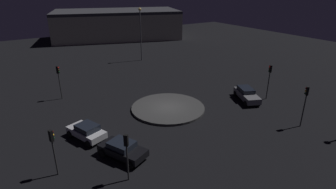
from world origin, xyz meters
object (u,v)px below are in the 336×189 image
object	(u,v)px
car_grey	(247,94)
traffic_light_east	(269,75)
car_black	(122,149)
store_building	(117,24)
traffic_light_west	(53,144)
traffic_light_northwest	(59,76)
streetlamp_north	(140,28)
car_silver	(87,131)
traffic_light_southwest	(127,148)
traffic_light_southeast	(306,99)

from	to	relation	value
car_grey	traffic_light_east	bearing A→B (deg)	89.89
car_black	store_building	world-z (taller)	store_building
car_grey	store_building	bearing A→B (deg)	-159.72
traffic_light_west	store_building	xyz separation A→B (m)	(26.02, 50.89, 0.83)
traffic_light_northwest	streetlamp_north	size ratio (longest dim) A/B	0.45
traffic_light_west	traffic_light_northwest	xyz separation A→B (m)	(3.64, 15.25, 0.29)
car_silver	streetlamp_north	size ratio (longest dim) A/B	0.45
car_grey	car_black	bearing A→B (deg)	-57.13
store_building	traffic_light_southwest	bearing A→B (deg)	86.42
traffic_light_southeast	traffic_light_west	size ratio (longest dim) A/B	1.12
traffic_light_northwest	store_building	distance (m)	42.09
car_black	traffic_light_east	size ratio (longest dim) A/B	1.03
car_grey	traffic_light_northwest	xyz separation A→B (m)	(-19.62, 12.82, 2.27)
traffic_light_southeast	traffic_light_northwest	bearing A→B (deg)	2.13
car_black	streetlamp_north	size ratio (longest dim) A/B	0.47
traffic_light_west	streetlamp_north	bearing A→B (deg)	29.88
traffic_light_northwest	traffic_light_southeast	bearing A→B (deg)	-2.20
traffic_light_east	traffic_light_west	size ratio (longest dim) A/B	1.14
streetlamp_north	traffic_light_southwest	bearing A→B (deg)	-118.68
traffic_light_southwest	store_building	size ratio (longest dim) A/B	0.11
car_silver	traffic_light_west	xyz separation A→B (m)	(-3.50, -4.08, 2.01)
store_building	car_grey	bearing A→B (deg)	104.88
car_black	traffic_light_southeast	xyz separation A→B (m)	(17.67, -4.79, 2.33)
car_grey	traffic_light_northwest	world-z (taller)	traffic_light_northwest
car_grey	car_black	world-z (taller)	car_grey
car_silver	streetlamp_north	xyz separation A→B (m)	(17.35, 22.59, 5.38)
traffic_light_west	traffic_light_east	bearing A→B (deg)	-19.09
traffic_light_southwest	traffic_light_west	world-z (taller)	same
traffic_light_southeast	streetlamp_north	distance (m)	32.20
traffic_light_southeast	traffic_light_northwest	size ratio (longest dim) A/B	1.01
traffic_light_southwest	store_building	bearing A→B (deg)	23.86
traffic_light_southeast	traffic_light_southwest	world-z (taller)	traffic_light_southeast
car_silver	car_grey	distance (m)	19.83
car_grey	traffic_light_southwest	bearing A→B (deg)	-49.13
traffic_light_southwest	streetlamp_north	size ratio (longest dim) A/B	0.40
traffic_light_southeast	car_silver	bearing A→B (deg)	23.18
traffic_light_southeast	streetlamp_north	world-z (taller)	streetlamp_north
streetlamp_north	store_building	bearing A→B (deg)	77.93
traffic_light_southwest	traffic_light_west	size ratio (longest dim) A/B	1.00
traffic_light_southeast	traffic_light_east	xyz separation A→B (m)	(2.88, 6.68, 0.05)
traffic_light_west	store_building	distance (m)	57.17
traffic_light_southeast	store_building	world-z (taller)	store_building
car_black	traffic_light_east	xyz separation A→B (m)	(20.56, 1.90, 2.38)
traffic_light_east	streetlamp_north	xyz separation A→B (m)	(-4.87, 25.32, 3.00)
car_silver	streetlamp_north	bearing A→B (deg)	-57.61
car_black	traffic_light_west	bearing A→B (deg)	58.90
traffic_light_northwest	store_building	world-z (taller)	store_building
car_black	traffic_light_southwest	bearing A→B (deg)	139.55
traffic_light_southwest	car_grey	bearing A→B (deg)	-27.09
traffic_light_east	streetlamp_north	bearing A→B (deg)	-60.50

